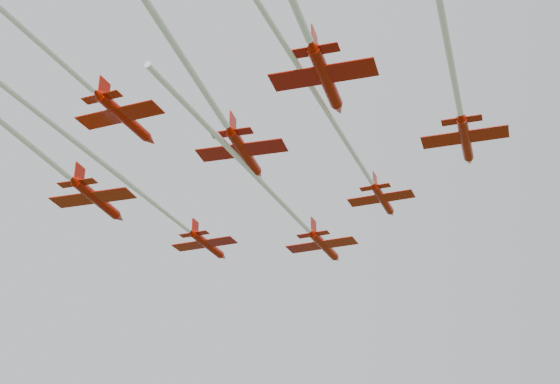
{
  "coord_description": "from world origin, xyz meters",
  "views": [
    {
      "loc": [
        -10.17,
        -80.01,
        16.39
      ],
      "look_at": [
        -3.68,
        2.79,
        55.91
      ],
      "focal_mm": 50.0,
      "sensor_mm": 36.0,
      "label": 1
    }
  ],
  "objects": [
    {
      "name": "jet_row2_right",
      "position": [
        0.67,
        -12.33,
        56.68
      ],
      "size": [
        31.32,
        62.38,
        2.4
      ],
      "rotation": [
        0.0,
        0.0,
        -0.45
      ],
      "color": "#A60F00"
    },
    {
      "name": "jet_row3_right",
      "position": [
        9.31,
        -24.36,
        56.08
      ],
      "size": [
        23.55,
        54.06,
        2.65
      ],
      "rotation": [
        0.0,
        0.0,
        -0.38
      ],
      "color": "#A60F00"
    },
    {
      "name": "jet_row4_left",
      "position": [
        -26.26,
        -22.02,
        57.3
      ],
      "size": [
        25.89,
        49.08,
        2.71
      ],
      "rotation": [
        0.0,
        0.0,
        -0.46
      ],
      "color": "#A60F00"
    },
    {
      "name": "jet_row3_left",
      "position": [
        -30.03,
        -9.92,
        54.36
      ],
      "size": [
        24.24,
        56.1,
        2.95
      ],
      "rotation": [
        0.0,
        0.0,
        -0.37
      ],
      "color": "#A60F00"
    },
    {
      "name": "jet_lead",
      "position": [
        -1.51,
        9.45,
        56.09
      ],
      "size": [
        26.01,
        48.45,
        2.91
      ],
      "rotation": [
        0.0,
        0.0,
        -0.47
      ],
      "color": "#A60F00"
    },
    {
      "name": "jet_row2_left",
      "position": [
        -18.59,
        2.25,
        53.97
      ],
      "size": [
        26.79,
        52.57,
        2.54
      ],
      "rotation": [
        0.0,
        0.0,
        -0.45
      ],
      "color": "#A60F00"
    },
    {
      "name": "jet_row3_mid",
      "position": [
        -13.25,
        -20.02,
        56.44
      ],
      "size": [
        23.44,
        58.86,
        2.9
      ],
      "rotation": [
        0.0,
        0.0,
        -0.34
      ],
      "color": "#A60F00"
    }
  ]
}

